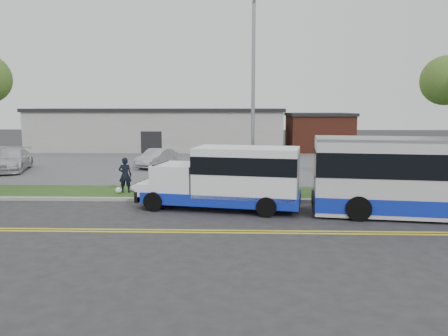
{
  "coord_description": "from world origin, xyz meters",
  "views": [
    {
      "loc": [
        2.27,
        -19.2,
        4.41
      ],
      "look_at": [
        1.61,
        1.16,
        1.6
      ],
      "focal_mm": 35.0,
      "sensor_mm": 36.0,
      "label": 1
    }
  ],
  "objects_px": {
    "streetlight_near": "(253,91)",
    "pedestrian": "(125,175)",
    "shuttle_bus": "(231,176)",
    "parked_car_b": "(11,160)",
    "parked_car_a": "(157,158)"
  },
  "relations": [
    {
      "from": "parked_car_a",
      "to": "pedestrian",
      "type": "bearing_deg",
      "value": -69.84
    },
    {
      "from": "streetlight_near",
      "to": "shuttle_bus",
      "type": "relative_size",
      "value": 1.28
    },
    {
      "from": "shuttle_bus",
      "to": "parked_car_b",
      "type": "xyz_separation_m",
      "value": [
        -15.27,
        10.52,
        -0.62
      ]
    },
    {
      "from": "shuttle_bus",
      "to": "pedestrian",
      "type": "relative_size",
      "value": 4.1
    },
    {
      "from": "shuttle_bus",
      "to": "parked_car_a",
      "type": "distance_m",
      "value": 14.0
    },
    {
      "from": "parked_car_b",
      "to": "streetlight_near",
      "type": "bearing_deg",
      "value": -38.82
    },
    {
      "from": "parked_car_a",
      "to": "parked_car_b",
      "type": "height_order",
      "value": "parked_car_b"
    },
    {
      "from": "parked_car_a",
      "to": "shuttle_bus",
      "type": "bearing_deg",
      "value": -47.08
    },
    {
      "from": "streetlight_near",
      "to": "pedestrian",
      "type": "distance_m",
      "value": 7.77
    },
    {
      "from": "pedestrian",
      "to": "parked_car_b",
      "type": "distance_m",
      "value": 12.27
    },
    {
      "from": "pedestrian",
      "to": "parked_car_a",
      "type": "height_order",
      "value": "pedestrian"
    },
    {
      "from": "shuttle_bus",
      "to": "pedestrian",
      "type": "height_order",
      "value": "shuttle_bus"
    },
    {
      "from": "streetlight_near",
      "to": "parked_car_a",
      "type": "height_order",
      "value": "streetlight_near"
    },
    {
      "from": "pedestrian",
      "to": "parked_car_b",
      "type": "bearing_deg",
      "value": -41.02
    },
    {
      "from": "streetlight_near",
      "to": "pedestrian",
      "type": "bearing_deg",
      "value": -179.65
    }
  ]
}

